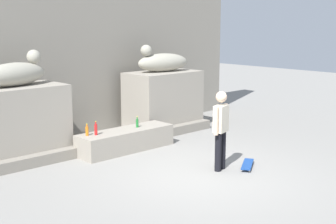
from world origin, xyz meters
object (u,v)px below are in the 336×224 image
object	(u,v)px
statue_reclining_left	(16,73)
bottle_orange	(87,131)
bottle_green	(137,123)
skater	(221,127)
skateboard	(247,164)
bottle_red	(96,129)
statue_reclining_right	(162,62)

from	to	relation	value
statue_reclining_left	bottle_orange	distance (m)	2.01
statue_reclining_left	bottle_green	xyz separation A→B (m)	(2.54, -1.09, -1.33)
skater	skateboard	world-z (taller)	skater
statue_reclining_left	skateboard	size ratio (longest dim) A/B	2.14
bottle_red	bottle_orange	size ratio (longest dim) A/B	1.16
statue_reclining_right	bottle_orange	size ratio (longest dim) A/B	6.04
statue_reclining_right	bottle_orange	xyz separation A→B (m)	(-3.19, -0.97, -1.32)
statue_reclining_left	bottle_orange	size ratio (longest dim) A/B	6.07
statue_reclining_left	skater	size ratio (longest dim) A/B	1.01
statue_reclining_left	bottle_orange	world-z (taller)	statue_reclining_left
statue_reclining_left	bottle_red	size ratio (longest dim) A/B	5.23
skater	bottle_orange	bearing A→B (deg)	-75.49
bottle_orange	bottle_green	bearing A→B (deg)	-4.97
skater	skateboard	bearing A→B (deg)	137.32
statue_reclining_right	statue_reclining_left	bearing A→B (deg)	9.90
statue_reclining_left	bottle_green	distance (m)	3.07
bottle_orange	bottle_green	distance (m)	1.38
skateboard	bottle_green	distance (m)	2.99
bottle_red	bottle_green	distance (m)	1.19
skateboard	bottle_orange	xyz separation A→B (m)	(-2.09, 2.97, 0.56)
statue_reclining_left	bottle_green	world-z (taller)	statue_reclining_left
skater	bottle_green	size ratio (longest dim) A/B	6.12
skateboard	bottle_orange	bearing A→B (deg)	-86.66
skateboard	bottle_green	xyz separation A→B (m)	(-0.71, 2.85, 0.56)
statue_reclining_right	bottle_green	size ratio (longest dim) A/B	6.13
skater	bottle_green	bearing A→B (deg)	-101.85
skateboard	statue_reclining_left	bearing A→B (deg)	-82.20
statue_reclining_right	skateboard	xyz separation A→B (m)	(-1.10, -3.93, -1.89)
bottle_red	bottle_orange	distance (m)	0.20
skater	bottle_green	world-z (taller)	skater
bottle_red	bottle_green	xyz separation A→B (m)	(1.19, -0.03, -0.02)
bottle_orange	statue_reclining_right	bearing A→B (deg)	16.83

